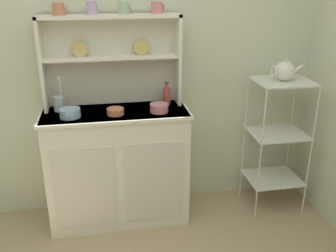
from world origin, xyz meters
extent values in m
cube|color=beige|center=(0.00, 1.62, 1.25)|extent=(3.84, 0.05, 2.50)
cube|color=silver|center=(-0.04, 1.37, 0.46)|extent=(1.05, 0.42, 0.91)
cube|color=beige|center=(-0.29, 1.16, 0.41)|extent=(0.44, 0.01, 0.64)
cube|color=beige|center=(0.22, 1.16, 0.41)|extent=(0.44, 0.01, 0.64)
cube|color=white|center=(-0.04, 1.37, 0.90)|extent=(1.08, 0.45, 0.02)
cube|color=silver|center=(-0.04, 1.57, 1.25)|extent=(1.01, 0.02, 0.67)
cube|color=silver|center=(-0.53, 1.49, 1.25)|extent=(0.02, 0.18, 0.67)
cube|color=silver|center=(0.46, 1.49, 1.25)|extent=(0.02, 0.18, 0.67)
cube|color=silver|center=(-0.04, 1.49, 1.28)|extent=(0.97, 0.16, 0.02)
cube|color=silver|center=(-0.04, 1.49, 1.57)|extent=(1.01, 0.18, 0.02)
cylinder|color=#DBB760|center=(-0.26, 1.53, 1.34)|extent=(0.11, 0.03, 0.11)
cylinder|color=#DBB760|center=(0.19, 1.53, 1.34)|extent=(0.11, 0.03, 0.11)
cylinder|color=silver|center=(1.04, 1.16, 0.55)|extent=(0.01, 0.01, 1.09)
cylinder|color=silver|center=(1.46, 1.16, 0.55)|extent=(0.01, 0.01, 1.09)
cylinder|color=silver|center=(1.04, 1.51, 0.55)|extent=(0.01, 0.01, 1.09)
cylinder|color=silver|center=(1.46, 1.51, 0.55)|extent=(0.01, 0.01, 1.09)
cube|color=silver|center=(1.25, 1.33, 1.09)|extent=(0.44, 0.37, 0.01)
cube|color=silver|center=(1.25, 1.33, 0.66)|extent=(0.44, 0.37, 0.01)
cube|color=silver|center=(1.25, 1.33, 0.25)|extent=(0.44, 0.37, 0.01)
cylinder|color=#C67556|center=(-0.38, 1.49, 1.63)|extent=(0.08, 0.08, 0.08)
torus|color=#C67556|center=(-0.32, 1.49, 1.63)|extent=(0.01, 0.05, 0.05)
cylinder|color=#B79ECC|center=(-0.15, 1.49, 1.63)|extent=(0.07, 0.07, 0.09)
torus|color=#B79ECC|center=(-0.11, 1.49, 1.64)|extent=(0.01, 0.05, 0.05)
cylinder|color=#9EB78E|center=(0.07, 1.49, 1.63)|extent=(0.07, 0.07, 0.08)
torus|color=#9EB78E|center=(0.11, 1.49, 1.63)|extent=(0.01, 0.05, 0.05)
cylinder|color=#D17A84|center=(0.30, 1.49, 1.63)|extent=(0.08, 0.08, 0.08)
torus|color=#D17A84|center=(0.35, 1.49, 1.63)|extent=(0.01, 0.05, 0.05)
cylinder|color=#8EB2D1|center=(-0.35, 1.29, 0.94)|extent=(0.15, 0.15, 0.06)
cylinder|color=#C67556|center=(-0.04, 1.29, 0.94)|extent=(0.12, 0.12, 0.05)
cylinder|color=#D17A84|center=(0.28, 1.29, 0.94)|extent=(0.13, 0.13, 0.06)
cylinder|color=#B74C47|center=(0.36, 1.45, 0.98)|extent=(0.06, 0.06, 0.13)
cylinder|color=#B74C47|center=(0.36, 1.45, 1.06)|extent=(0.03, 0.03, 0.04)
cylinder|color=#4C382D|center=(0.36, 1.45, 1.09)|extent=(0.03, 0.03, 0.01)
cylinder|color=#B2B7C6|center=(-0.43, 1.45, 0.97)|extent=(0.08, 0.08, 0.11)
cylinder|color=silver|center=(-0.41, 1.45, 1.04)|extent=(0.01, 0.02, 0.17)
ellipsoid|color=silver|center=(-0.41, 1.45, 1.14)|extent=(0.02, 0.01, 0.01)
cylinder|color=silver|center=(-0.42, 1.47, 1.06)|extent=(0.04, 0.02, 0.20)
ellipsoid|color=silver|center=(-0.42, 1.47, 1.16)|extent=(0.02, 0.01, 0.01)
cylinder|color=silver|center=(-0.41, 1.43, 1.05)|extent=(0.02, 0.03, 0.20)
ellipsoid|color=silver|center=(-0.41, 1.43, 1.16)|extent=(0.02, 0.01, 0.01)
sphere|color=white|center=(1.25, 1.33, 1.17)|extent=(0.15, 0.15, 0.15)
sphere|color=silver|center=(1.25, 1.33, 1.25)|extent=(0.02, 0.02, 0.02)
cylinder|color=white|center=(1.35, 1.33, 1.18)|extent=(0.09, 0.02, 0.07)
torus|color=white|center=(1.16, 1.33, 1.17)|extent=(0.01, 0.09, 0.09)
camera|label=1|loc=(-0.12, -1.31, 1.84)|focal=40.97mm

